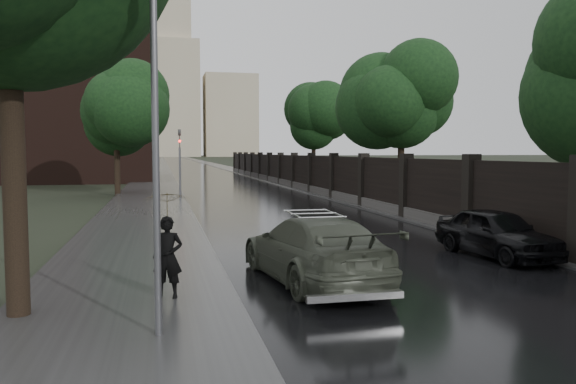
{
  "coord_description": "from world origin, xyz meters",
  "views": [
    {
      "loc": [
        -5.33,
        -6.59,
        2.78
      ],
      "look_at": [
        -1.42,
        10.67,
        1.5
      ],
      "focal_mm": 35.0,
      "sensor_mm": 36.0,
      "label": 1
    }
  ],
  "objects": [
    {
      "name": "brick_building",
      "position": [
        -18.0,
        52.0,
        10.0
      ],
      "size": [
        24.0,
        18.0,
        20.0
      ],
      "primitive_type": "cube",
      "color": "black",
      "rests_on": "ground"
    },
    {
      "name": "sidewalk_left",
      "position": [
        -6.0,
        190.0,
        0.08
      ],
      "size": [
        4.0,
        420.0,
        0.16
      ],
      "primitive_type": "cube",
      "color": "#2D2D2D",
      "rests_on": "ground"
    },
    {
      "name": "car_right_near",
      "position": [
        3.23,
        6.43,
        0.65
      ],
      "size": [
        1.92,
        3.95,
        1.3
      ],
      "primitive_type": "imported",
      "rotation": [
        0.0,
        0.0,
        0.1
      ],
      "color": "black",
      "rests_on": "ground"
    },
    {
      "name": "tree_right_b",
      "position": [
        7.5,
        22.0,
        4.95
      ],
      "size": [
        4.08,
        4.08,
        7.01
      ],
      "color": "black",
      "rests_on": "ground"
    },
    {
      "name": "stalinist_tower",
      "position": [
        0.0,
        300.0,
        38.38
      ],
      "size": [
        92.0,
        30.0,
        159.0
      ],
      "color": "tan",
      "rests_on": "ground"
    },
    {
      "name": "volga_sedan",
      "position": [
        -2.19,
        4.83,
        0.71
      ],
      "size": [
        2.56,
        5.08,
        1.42
      ],
      "primitive_type": "imported",
      "rotation": [
        0.0,
        0.0,
        3.26
      ],
      "color": "#424839",
      "rests_on": "ground"
    },
    {
      "name": "traffic_light",
      "position": [
        -4.3,
        24.99,
        2.4
      ],
      "size": [
        0.16,
        0.32,
        4.0
      ],
      "color": "#59595E",
      "rests_on": "ground"
    },
    {
      "name": "verge_right",
      "position": [
        5.5,
        190.0,
        0.04
      ],
      "size": [
        3.0,
        420.0,
        0.08
      ],
      "primitive_type": "cube",
      "color": "#2D2D2D",
      "rests_on": "ground"
    },
    {
      "name": "road",
      "position": [
        0.0,
        190.0,
        0.01
      ],
      "size": [
        8.0,
        420.0,
        0.02
      ],
      "primitive_type": "cube",
      "color": "black",
      "rests_on": "ground"
    },
    {
      "name": "tree_right_c",
      "position": [
        7.5,
        40.0,
        4.95
      ],
      "size": [
        4.08,
        4.08,
        7.01
      ],
      "color": "black",
      "rests_on": "ground"
    },
    {
      "name": "lamp_post",
      "position": [
        -5.4,
        1.5,
        2.67
      ],
      "size": [
        0.25,
        0.12,
        5.11
      ],
      "color": "#59595E",
      "rests_on": "ground"
    },
    {
      "name": "ground",
      "position": [
        0.0,
        0.0,
        0.0
      ],
      "size": [
        800.0,
        800.0,
        0.0
      ],
      "primitive_type": "plane",
      "color": "black",
      "rests_on": "ground"
    },
    {
      "name": "fence_right",
      "position": [
        4.6,
        32.01,
        1.01
      ],
      "size": [
        0.45,
        75.72,
        2.7
      ],
      "color": "#383533",
      "rests_on": "ground"
    },
    {
      "name": "pedestrian_umbrella",
      "position": [
        -5.24,
        3.56,
        1.69
      ],
      "size": [
        1.03,
        1.04,
        2.3
      ],
      "rotation": [
        0.0,
        0.0,
        -0.23
      ],
      "color": "black",
      "rests_on": "sidewalk_left"
    },
    {
      "name": "tree_left_far",
      "position": [
        -8.0,
        30.0,
        5.24
      ],
      "size": [
        4.25,
        4.25,
        7.39
      ],
      "color": "black",
      "rests_on": "ground"
    }
  ]
}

